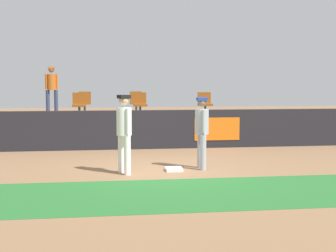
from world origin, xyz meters
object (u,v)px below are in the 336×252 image
object	(u,v)px
first_base	(174,169)
seat_front_left	(79,103)
spectator_hooded	(52,86)
seat_front_center	(140,103)
player_fielder_home	(124,128)
seat_back_center	(136,101)
seat_front_right	(205,103)
player_runner_visitor	(202,128)
seat_back_left	(85,101)

from	to	relation	value
first_base	seat_front_left	distance (m)	6.14
seat_front_left	spectator_hooded	xyz separation A→B (m)	(-1.18, 2.84, 0.57)
seat_front_left	seat_front_center	bearing A→B (deg)	-0.00
spectator_hooded	seat_front_center	bearing A→B (deg)	129.47
spectator_hooded	player_fielder_home	bearing A→B (deg)	96.37
first_base	seat_back_center	distance (m)	7.40
player_fielder_home	seat_back_center	xyz separation A→B (m)	(0.84, 7.47, 0.35)
first_base	seat_front_left	xyz separation A→B (m)	(-2.44, 5.46, 1.38)
seat_front_right	spectator_hooded	bearing A→B (deg)	153.01
player_fielder_home	spectator_hooded	bearing A→B (deg)	173.49
player_runner_visitor	seat_back_left	xyz separation A→B (m)	(-3.04, 7.10, 0.39)
spectator_hooded	seat_front_right	bearing A→B (deg)	143.49
seat_back_left	seat_front_center	bearing A→B (deg)	-42.57
player_runner_visitor	seat_back_center	bearing A→B (deg)	-172.44
seat_front_center	player_runner_visitor	bearing A→B (deg)	-78.52
player_fielder_home	player_runner_visitor	xyz separation A→B (m)	(1.92, 0.37, -0.04)
seat_back_left	spectator_hooded	bearing A→B (deg)	141.47
seat_front_left	spectator_hooded	bearing A→B (deg)	112.57
seat_back_center	seat_front_center	bearing A→B (deg)	-89.92
seat_front_left	seat_back_left	world-z (taller)	same
seat_front_center	seat_back_center	xyz separation A→B (m)	(-0.00, 1.80, 0.00)
player_runner_visitor	seat_front_center	distance (m)	5.42
seat_front_left	seat_back_left	xyz separation A→B (m)	(0.13, 1.80, 0.00)
seat_front_right	player_runner_visitor	bearing A→B (deg)	-103.15
seat_back_center	seat_back_left	bearing A→B (deg)	180.00
player_fielder_home	seat_back_center	size ratio (longest dim) A/B	2.20
seat_front_right	spectator_hooded	distance (m)	6.29
seat_front_left	seat_back_left	distance (m)	1.80
player_fielder_home	seat_front_right	xyz separation A→B (m)	(3.16, 5.67, 0.35)
seat_front_right	seat_back_left	bearing A→B (deg)	157.16
seat_front_right	seat_back_left	distance (m)	4.64
seat_front_left	seat_back_center	world-z (taller)	same
player_fielder_home	player_runner_visitor	world-z (taller)	player_fielder_home
player_fielder_home	seat_front_center	world-z (taller)	player_fielder_home
seat_front_left	spectator_hooded	world-z (taller)	spectator_hooded
seat_front_left	first_base	bearing A→B (deg)	-65.89
seat_front_center	seat_back_left	world-z (taller)	same
first_base	seat_front_center	world-z (taller)	seat_front_center
seat_front_center	seat_back_center	size ratio (longest dim) A/B	1.00
seat_front_right	seat_front_center	bearing A→B (deg)	-180.00
seat_back_center	spectator_hooded	world-z (taller)	spectator_hooded
player_runner_visitor	seat_back_center	distance (m)	7.19
player_runner_visitor	seat_front_right	bearing A→B (deg)	165.77
seat_front_center	spectator_hooded	distance (m)	4.37
player_fielder_home	seat_front_right	world-z (taller)	player_fielder_home
first_base	seat_back_center	bearing A→B (deg)	92.82
player_fielder_home	seat_back_center	world-z (taller)	player_fielder_home
first_base	seat_front_right	xyz separation A→B (m)	(1.96, 5.46, 1.38)
player_runner_visitor	first_base	bearing A→B (deg)	-78.43
seat_front_left	seat_back_left	bearing A→B (deg)	85.89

